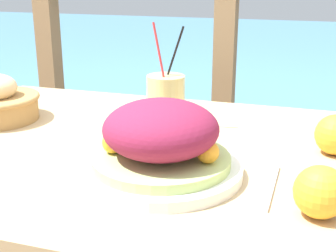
{
  "coord_description": "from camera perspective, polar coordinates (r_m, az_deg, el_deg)",
  "views": [
    {
      "loc": [
        0.3,
        -0.86,
        1.1
      ],
      "look_at": [
        0.03,
        -0.02,
        0.81
      ],
      "focal_mm": 50.0,
      "sensor_mm": 36.0,
      "label": 1
    }
  ],
  "objects": [
    {
      "name": "drink_glass",
      "position": [
        1.09,
        -0.27,
        2.93
      ],
      "size": [
        0.09,
        0.09,
        0.25
      ],
      "color": "#DBCC7F",
      "rests_on": "patio_table"
    },
    {
      "name": "fork",
      "position": [
        0.83,
        12.27,
        -7.23
      ],
      "size": [
        0.02,
        0.18,
        0.0
      ],
      "color": "silver",
      "rests_on": "patio_table"
    },
    {
      "name": "railing_fence",
      "position": [
        1.63,
        6.88,
        6.86
      ],
      "size": [
        2.8,
        0.08,
        1.14
      ],
      "color": "#937551",
      "rests_on": "ground_plane"
    },
    {
      "name": "salad_plate",
      "position": [
        0.84,
        -0.87,
        -2.19
      ],
      "size": [
        0.3,
        0.3,
        0.14
      ],
      "color": "white",
      "rests_on": "patio_table"
    },
    {
      "name": "orange_near_basket",
      "position": [
        0.74,
        18.08,
        -7.65
      ],
      "size": [
        0.08,
        0.08,
        0.08
      ],
      "color": "#F9A328",
      "rests_on": "patio_table"
    },
    {
      "name": "sea_backdrop",
      "position": [
        4.17,
        13.27,
        6.26
      ],
      "size": [
        12.0,
        4.0,
        0.51
      ],
      "color": "teal",
      "rests_on": "ground_plane"
    },
    {
      "name": "orange_near_glass",
      "position": [
        1.0,
        19.73,
        -1.01
      ],
      "size": [
        0.08,
        0.08,
        0.08
      ],
      "color": "#F9A328",
      "rests_on": "patio_table"
    },
    {
      "name": "patio_table",
      "position": [
        1.02,
        -1.1,
        -7.92
      ],
      "size": [
        1.2,
        0.8,
        0.75
      ],
      "color": "tan",
      "rests_on": "ground_plane"
    }
  ]
}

